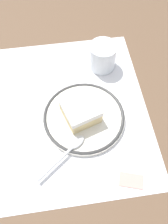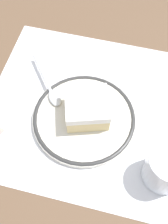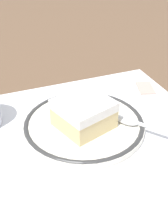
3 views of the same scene
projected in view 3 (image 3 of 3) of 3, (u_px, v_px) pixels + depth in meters
name	position (u px, v px, depth m)	size (l,w,h in m)	color
ground_plane	(71.00, 142.00, 0.46)	(2.40, 2.40, 0.00)	brown
placemat	(71.00, 142.00, 0.46)	(0.45, 0.36, 0.00)	white
plate	(84.00, 124.00, 0.49)	(0.19, 0.19, 0.01)	silver
cake_slice	(84.00, 114.00, 0.47)	(0.10, 0.10, 0.05)	beige
spoon	(141.00, 124.00, 0.48)	(0.10, 0.12, 0.01)	silver
napkin	(2.00, 204.00, 0.36)	(0.11, 0.10, 0.00)	white
sugar_packet	(146.00, 87.00, 0.60)	(0.05, 0.03, 0.01)	#E5998C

